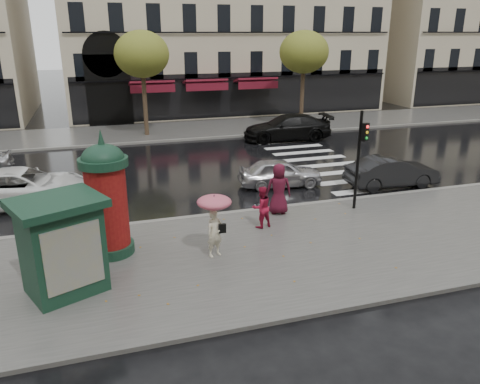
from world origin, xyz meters
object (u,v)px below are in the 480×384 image
object	(u,v)px
traffic_light	(360,151)
car_darkgrey	(392,172)
newsstand	(62,245)
car_white	(22,187)
morris_column	(106,196)
car_black	(287,127)
woman_red	(261,207)
car_silver	(280,173)
woman_umbrella	(215,216)
man_burgundy	(279,189)

from	to	relation	value
traffic_light	car_darkgrey	distance (m)	4.20
newsstand	car_white	world-z (taller)	newsstand
morris_column	car_darkgrey	distance (m)	12.69
car_black	woman_red	bearing A→B (deg)	-19.79
car_black	car_silver	bearing A→B (deg)	-18.17
woman_red	car_white	xyz separation A→B (m)	(-8.12, 5.09, -0.11)
car_silver	car_darkgrey	xyz separation A→B (m)	(4.70, -1.50, 0.04)
car_silver	car_white	size ratio (longest dim) A/B	0.69
car_white	woman_umbrella	bearing A→B (deg)	-131.14
woman_umbrella	morris_column	size ratio (longest dim) A/B	0.51
morris_column	woman_umbrella	bearing A→B (deg)	-21.22
traffic_light	car_black	size ratio (longest dim) A/B	0.68
car_silver	car_black	world-z (taller)	car_black
morris_column	traffic_light	world-z (taller)	morris_column
newsstand	morris_column	bearing A→B (deg)	58.10
man_burgundy	morris_column	xyz separation A→B (m)	(-6.08, -1.54, 0.89)
car_silver	car_white	distance (m)	10.59
woman_umbrella	car_darkgrey	size ratio (longest dim) A/B	0.48
newsstand	woman_umbrella	bearing A→B (deg)	10.73
morris_column	car_black	xyz separation A→B (m)	(11.41, 13.45, -1.15)
woman_red	traffic_light	distance (m)	4.37
car_silver	car_white	xyz separation A→B (m)	(-10.57, 0.73, 0.12)
woman_red	woman_umbrella	bearing A→B (deg)	25.23
newsstand	car_black	distance (m)	19.92
man_burgundy	newsstand	size ratio (longest dim) A/B	0.72
newsstand	car_white	xyz separation A→B (m)	(-1.88, 7.53, -0.68)
woman_umbrella	car_silver	xyz separation A→B (m)	(4.50, 6.00, -0.79)
man_burgundy	car_black	size ratio (longest dim) A/B	0.34
man_burgundy	car_white	xyz separation A→B (m)	(-9.17, 4.04, -0.32)
car_silver	woman_umbrella	bearing A→B (deg)	149.95
car_white	woman_red	bearing A→B (deg)	-115.23
woman_red	car_silver	size ratio (longest dim) A/B	0.40
woman_red	car_black	xyz separation A→B (m)	(6.38, 12.96, -0.05)
car_silver	car_black	distance (m)	9.46
traffic_light	car_silver	size ratio (longest dim) A/B	1.02
newsstand	woman_red	bearing A→B (deg)	21.31
man_burgundy	car_black	world-z (taller)	man_burgundy
car_darkgrey	car_white	world-z (taller)	car_white
woman_red	man_burgundy	xyz separation A→B (m)	(1.05, 1.05, 0.21)
car_silver	man_burgundy	bearing A→B (deg)	163.98
car_black	traffic_light	bearing A→B (deg)	-4.27
woman_red	man_burgundy	world-z (taller)	man_burgundy
traffic_light	car_white	world-z (taller)	traffic_light
morris_column	car_white	world-z (taller)	morris_column
woman_umbrella	man_burgundy	bearing A→B (deg)	40.91
morris_column	traffic_light	size ratio (longest dim) A/B	1.02
woman_red	traffic_light	xyz separation A→B (m)	(4.05, 0.60, 1.53)
car_silver	car_white	world-z (taller)	car_white
woman_umbrella	man_burgundy	size ratio (longest dim) A/B	1.04
traffic_light	car_black	world-z (taller)	traffic_light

